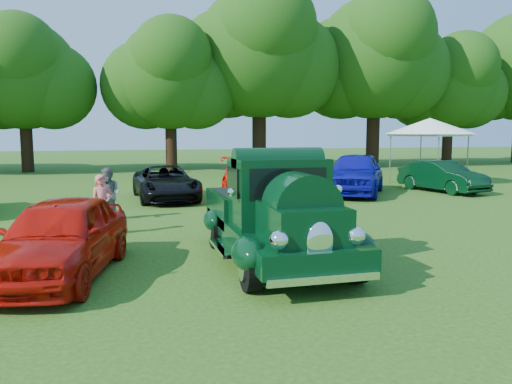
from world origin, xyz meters
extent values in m
plane|color=#244911|center=(0.00, 0.00, 0.00)|extent=(120.00, 120.00, 0.00)
cylinder|color=black|center=(-0.46, -1.85, 0.40)|extent=(0.24, 0.80, 0.80)
cylinder|color=black|center=(1.33, -1.85, 0.40)|extent=(0.24, 0.80, 0.80)
cylinder|color=black|center=(-0.46, 1.23, 0.40)|extent=(0.24, 0.80, 0.80)
cylinder|color=black|center=(1.33, 1.23, 0.40)|extent=(0.24, 0.80, 0.80)
cube|color=black|center=(0.43, -0.23, 0.56)|extent=(1.86, 4.86, 0.37)
cube|color=black|center=(0.43, -1.69, 0.99)|extent=(1.19, 1.57, 0.67)
cube|color=black|center=(0.43, -0.37, 1.36)|extent=(1.69, 1.24, 1.30)
cube|color=black|center=(0.43, -0.96, 1.59)|extent=(1.40, 0.06, 0.56)
cube|color=black|center=(0.43, 1.25, 0.86)|extent=(1.86, 2.21, 0.63)
cube|color=black|center=(0.43, 1.25, 1.17)|extent=(1.60, 1.94, 0.05)
ellipsoid|color=black|center=(-0.50, -1.85, 0.61)|extent=(0.54, 0.93, 0.54)
ellipsoid|color=black|center=(1.36, -1.85, 0.61)|extent=(0.54, 0.93, 0.54)
ellipsoid|color=black|center=(-0.53, 1.23, 0.59)|extent=(0.41, 0.78, 0.45)
ellipsoid|color=black|center=(1.39, 1.23, 0.59)|extent=(0.41, 0.78, 0.45)
ellipsoid|color=white|center=(0.43, -2.50, 0.86)|extent=(0.44, 0.13, 0.64)
sphere|color=white|center=(-0.17, -2.42, 0.93)|extent=(0.30, 0.30, 0.30)
sphere|color=white|center=(1.04, -2.42, 0.93)|extent=(0.30, 0.30, 0.30)
cube|color=white|center=(0.43, -2.66, 0.37)|extent=(1.75, 0.12, 0.12)
cube|color=white|center=(0.43, 2.37, 0.43)|extent=(1.75, 0.12, 0.12)
imported|color=#B60F07|center=(-3.43, -0.23, 0.70)|extent=(2.49, 4.35, 1.39)
imported|color=black|center=(-0.93, 9.22, 0.63)|extent=(2.37, 4.63, 1.25)
imported|color=#F81E08|center=(2.40, 7.61, 0.78)|extent=(2.48, 5.50, 1.56)
imported|color=#0E0D96|center=(6.54, 8.97, 0.84)|extent=(4.32, 5.25, 1.69)
imported|color=black|center=(10.40, 8.79, 0.64)|extent=(2.12, 4.11, 1.29)
imported|color=#E7625F|center=(-2.90, 3.21, 0.74)|extent=(0.63, 0.52, 1.47)
imported|color=slate|center=(-2.81, 5.32, 0.74)|extent=(0.91, 0.86, 1.49)
cube|color=white|center=(11.85, 11.98, 2.33)|extent=(3.77, 3.77, 0.11)
cone|color=white|center=(11.85, 11.98, 2.76)|extent=(5.53, 5.53, 0.76)
cylinder|color=slate|center=(11.21, 10.29, 1.14)|extent=(0.06, 0.06, 2.28)
cylinder|color=slate|center=(10.16, 12.63, 1.14)|extent=(0.06, 0.06, 2.28)
cylinder|color=slate|center=(13.55, 11.34, 1.14)|extent=(0.06, 0.06, 2.28)
cylinder|color=slate|center=(12.50, 13.68, 1.14)|extent=(0.06, 0.06, 2.28)
cylinder|color=black|center=(-8.20, 24.07, 1.80)|extent=(0.72, 0.72, 3.60)
sphere|color=#17470F|center=(-8.20, 24.07, 5.90)|extent=(6.58, 6.58, 6.58)
cylinder|color=black|center=(0.50, 22.98, 1.81)|extent=(0.72, 0.72, 3.61)
sphere|color=#17470F|center=(0.50, 22.98, 5.92)|extent=(6.60, 6.60, 6.60)
cylinder|color=black|center=(6.39, 23.30, 2.33)|extent=(0.93, 0.93, 4.66)
sphere|color=#17470F|center=(6.39, 23.30, 7.64)|extent=(8.51, 8.51, 8.51)
cylinder|color=black|center=(14.84, 23.37, 2.32)|extent=(0.93, 0.93, 4.64)
sphere|color=#17470F|center=(14.84, 23.37, 7.62)|extent=(8.49, 8.49, 8.49)
cylinder|color=black|center=(21.34, 23.89, 1.86)|extent=(0.74, 0.74, 3.71)
sphere|color=#17470F|center=(21.34, 23.89, 6.09)|extent=(6.79, 6.79, 6.79)
camera|label=1|loc=(-2.30, -9.24, 2.50)|focal=35.00mm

